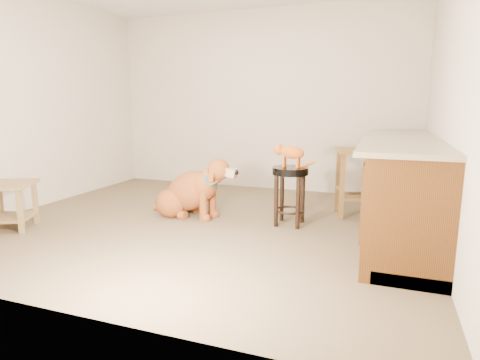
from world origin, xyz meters
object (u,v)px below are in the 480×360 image
at_px(padded_stool, 290,184).
at_px(wood_stool, 355,181).
at_px(side_table, 9,199).
at_px(golden_retriever, 191,193).
at_px(tabby_kitten, 290,153).

bearing_deg(padded_stool, wood_stool, 43.40).
relative_size(wood_stool, side_table, 1.25).
height_order(wood_stool, golden_retriever, wood_stool).
relative_size(padded_stool, wood_stool, 0.80).
relative_size(golden_retriever, tabby_kitten, 2.60).
distance_m(golden_retriever, tabby_kitten, 1.22).
relative_size(wood_stool, tabby_kitten, 1.74).
bearing_deg(golden_retriever, tabby_kitten, 10.22).
distance_m(padded_stool, wood_stool, 0.84).
xyz_separation_m(padded_stool, wood_stool, (0.61, 0.58, -0.04)).
height_order(side_table, golden_retriever, golden_retriever).
xyz_separation_m(side_table, tabby_kitten, (2.62, 1.12, 0.45)).
distance_m(padded_stool, golden_retriever, 1.14).
height_order(golden_retriever, tabby_kitten, tabby_kitten).
bearing_deg(side_table, golden_retriever, 35.32).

